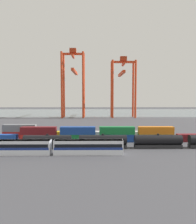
% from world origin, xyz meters
% --- Properties ---
extents(ground_plane, '(420.00, 420.00, 0.00)m').
position_xyz_m(ground_plane, '(0.00, 40.00, 0.00)').
color(ground_plane, '#424247').
extents(harbour_water, '(400.00, 110.00, 0.01)m').
position_xyz_m(harbour_water, '(0.00, 142.89, 0.00)').
color(harbour_water, slate).
rests_on(harbour_water, ground_plane).
extents(passenger_train, '(37.95, 3.14, 3.90)m').
position_xyz_m(passenger_train, '(-18.01, -21.25, 2.14)').
color(passenger_train, silver).
rests_on(passenger_train, ground_plane).
extents(freight_tank_row, '(64.37, 2.88, 4.34)m').
position_xyz_m(freight_tank_row, '(4.19, -13.93, 2.05)').
color(freight_tank_row, '#232326').
rests_on(freight_tank_row, ground_plane).
extents(shipping_container_1, '(12.10, 2.44, 2.60)m').
position_xyz_m(shipping_container_1, '(-25.92, -4.32, 1.30)').
color(shipping_container_1, '#AD211C').
rests_on(shipping_container_1, ground_plane).
extents(shipping_container_2, '(12.10, 2.44, 2.60)m').
position_xyz_m(shipping_container_2, '(-25.92, -4.32, 3.90)').
color(shipping_container_2, maroon).
rests_on(shipping_container_2, shipping_container_1).
extents(shipping_container_3, '(12.10, 2.44, 2.60)m').
position_xyz_m(shipping_container_3, '(-12.45, -4.32, 1.30)').
color(shipping_container_3, '#197538').
rests_on(shipping_container_3, ground_plane).
extents(shipping_container_4, '(12.10, 2.44, 2.60)m').
position_xyz_m(shipping_container_4, '(-12.45, -4.32, 3.90)').
color(shipping_container_4, '#1C4299').
rests_on(shipping_container_4, shipping_container_3).
extents(shipping_container_5, '(12.10, 2.44, 2.60)m').
position_xyz_m(shipping_container_5, '(1.01, -4.32, 1.30)').
color(shipping_container_5, '#1C4299').
rests_on(shipping_container_5, ground_plane).
extents(shipping_container_6, '(12.10, 2.44, 2.60)m').
position_xyz_m(shipping_container_6, '(1.01, -4.32, 3.90)').
color(shipping_container_6, '#197538').
rests_on(shipping_container_6, shipping_container_5).
extents(shipping_container_7, '(12.10, 2.44, 2.60)m').
position_xyz_m(shipping_container_7, '(14.48, -4.32, 1.30)').
color(shipping_container_7, '#197538').
rests_on(shipping_container_7, ground_plane).
extents(shipping_container_8, '(12.10, 2.44, 2.60)m').
position_xyz_m(shipping_container_8, '(14.48, -4.32, 3.90)').
color(shipping_container_8, orange).
rests_on(shipping_container_8, shipping_container_7).
extents(shipping_container_9, '(12.10, 2.44, 2.60)m').
position_xyz_m(shipping_container_9, '(27.95, -4.32, 1.30)').
color(shipping_container_9, maroon).
rests_on(shipping_container_9, ground_plane).
extents(shipping_container_10, '(12.10, 2.44, 2.60)m').
position_xyz_m(shipping_container_10, '(-34.69, 2.29, 1.30)').
color(shipping_container_10, '#AD211C').
rests_on(shipping_container_10, ground_plane).
extents(shipping_container_11, '(12.10, 2.44, 2.60)m').
position_xyz_m(shipping_container_11, '(-34.69, 2.29, 3.90)').
color(shipping_container_11, slate).
rests_on(shipping_container_11, shipping_container_10).
extents(shipping_container_12, '(12.10, 2.44, 2.60)m').
position_xyz_m(shipping_container_12, '(-21.45, 2.29, 1.30)').
color(shipping_container_12, gold).
rests_on(shipping_container_12, ground_plane).
extents(shipping_container_13, '(12.10, 2.44, 2.60)m').
position_xyz_m(shipping_container_13, '(-8.21, 2.29, 1.30)').
color(shipping_container_13, silver).
rests_on(shipping_container_13, ground_plane).
extents(shipping_container_14, '(12.10, 2.44, 2.60)m').
position_xyz_m(shipping_container_14, '(5.02, 2.29, 1.30)').
color(shipping_container_14, silver).
rests_on(shipping_container_14, ground_plane).
extents(shipping_container_15, '(6.04, 2.44, 2.60)m').
position_xyz_m(shipping_container_15, '(18.26, 2.29, 1.30)').
color(shipping_container_15, orange).
rests_on(shipping_container_15, ground_plane).
extents(gantry_crane_west, '(17.08, 37.15, 51.16)m').
position_xyz_m(gantry_crane_west, '(-23.01, 90.41, 30.47)').
color(gantry_crane_west, red).
rests_on(gantry_crane_west, ground_plane).
extents(gantry_crane_central, '(18.34, 35.31, 45.31)m').
position_xyz_m(gantry_crane_central, '(14.48, 90.35, 27.83)').
color(gantry_crane_central, red).
rests_on(gantry_crane_central, ground_plane).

